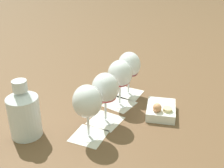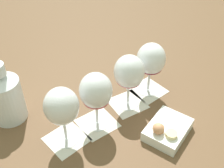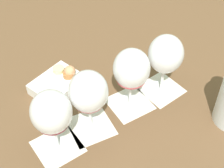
{
  "view_description": "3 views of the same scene",
  "coord_description": "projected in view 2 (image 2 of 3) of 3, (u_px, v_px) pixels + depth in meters",
  "views": [
    {
      "loc": [
        -0.87,
        0.2,
        0.55
      ],
      "look_at": [
        0.0,
        0.0,
        0.12
      ],
      "focal_mm": 45.0,
      "sensor_mm": 36.0,
      "label": 1
    },
    {
      "loc": [
        -0.6,
        -0.12,
        0.62
      ],
      "look_at": [
        0.0,
        0.0,
        0.12
      ],
      "focal_mm": 45.0,
      "sensor_mm": 36.0,
      "label": 2
    },
    {
      "loc": [
        0.55,
        0.15,
        0.69
      ],
      "look_at": [
        0.0,
        0.0,
        0.12
      ],
      "focal_mm": 55.0,
      "sensor_mm": 36.0,
      "label": 3
    }
  ],
  "objects": [
    {
      "name": "ground_plane",
      "position": [
        112.0,
        113.0,
        0.87
      ],
      "size": [
        8.0,
        8.0,
        0.0
      ],
      "primitive_type": "plane",
      "color": "brown"
    },
    {
      "name": "snack_dish",
      "position": [
        167.0,
        130.0,
        0.79
      ],
      "size": [
        0.16,
        0.15,
        0.06
      ],
      "color": "white",
      "rests_on": "ground_plane"
    },
    {
      "name": "tasting_card_3",
      "position": [
        148.0,
        90.0,
        0.95
      ],
      "size": [
        0.15,
        0.15,
        0.0
      ],
      "color": "silver",
      "rests_on": "ground_plane"
    },
    {
      "name": "tasting_card_2",
      "position": [
        128.0,
        104.0,
        0.9
      ],
      "size": [
        0.15,
        0.15,
        0.0
      ],
      "color": "silver",
      "rests_on": "ground_plane"
    },
    {
      "name": "ceramic_vase",
      "position": [
        5.0,
        96.0,
        0.81
      ],
      "size": [
        0.1,
        0.1,
        0.19
      ],
      "color": "silver",
      "rests_on": "ground_plane"
    },
    {
      "name": "wine_glass_1",
      "position": [
        96.0,
        93.0,
        0.76
      ],
      "size": [
        0.09,
        0.09,
        0.18
      ],
      "color": "white",
      "rests_on": "tasting_card_1"
    },
    {
      "name": "wine_glass_0",
      "position": [
        62.0,
        108.0,
        0.71
      ],
      "size": [
        0.09,
        0.09,
        0.18
      ],
      "color": "white",
      "rests_on": "tasting_card_0"
    },
    {
      "name": "wine_glass_2",
      "position": [
        129.0,
        74.0,
        0.82
      ],
      "size": [
        0.09,
        0.09,
        0.18
      ],
      "color": "white",
      "rests_on": "tasting_card_2"
    },
    {
      "name": "tasting_card_0",
      "position": [
        67.0,
        139.0,
        0.79
      ],
      "size": [
        0.14,
        0.14,
        0.0
      ],
      "color": "silver",
      "rests_on": "ground_plane"
    },
    {
      "name": "tasting_card_1",
      "position": [
        97.0,
        123.0,
        0.83
      ],
      "size": [
        0.15,
        0.15,
        0.0
      ],
      "color": "silver",
      "rests_on": "ground_plane"
    },
    {
      "name": "wine_glass_3",
      "position": [
        151.0,
        61.0,
        0.87
      ],
      "size": [
        0.09,
        0.09,
        0.18
      ],
      "color": "white",
      "rests_on": "tasting_card_3"
    }
  ]
}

